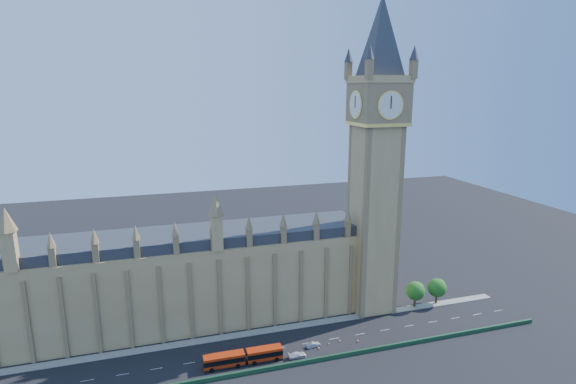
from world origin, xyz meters
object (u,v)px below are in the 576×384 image
object	(u,v)px
car_silver	(313,345)
red_bus	(243,357)
car_white	(297,355)
car_grey	(261,357)

from	to	relation	value
car_silver	red_bus	bearing A→B (deg)	88.14
red_bus	car_white	world-z (taller)	red_bus
car_silver	car_white	bearing A→B (deg)	112.86
red_bus	car_grey	world-z (taller)	red_bus
car_grey	car_white	distance (m)	9.40
red_bus	car_silver	bearing A→B (deg)	6.62
red_bus	car_silver	world-z (taller)	red_bus
car_grey	car_white	bearing A→B (deg)	-103.71
car_white	red_bus	bearing A→B (deg)	81.49
car_white	car_grey	bearing A→B (deg)	77.10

